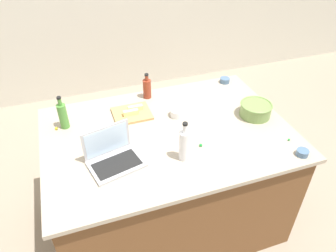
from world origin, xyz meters
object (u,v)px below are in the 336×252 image
at_px(laptop, 113,156).
at_px(ramekin_small, 225,80).
at_px(butter_stick_right, 135,108).
at_px(ramekin_medium, 178,113).
at_px(bottle_olive, 63,115).
at_px(bottle_vinegar, 184,145).
at_px(bottle_soy, 147,88).
at_px(mixing_bowl_large, 256,109).
at_px(cutting_board, 132,114).
at_px(butter_stick_left, 131,112).
at_px(ramekin_wide, 302,153).

bearing_deg(laptop, ramekin_small, 31.23).
xyz_separation_m(butter_stick_right, ramekin_medium, (0.28, -0.15, -0.01)).
relative_size(bottle_olive, bottle_vinegar, 0.91).
bearing_deg(bottle_vinegar, butter_stick_right, 104.96).
height_order(laptop, bottle_vinegar, bottle_vinegar).
distance_m(bottle_soy, ramekin_small, 0.69).
bearing_deg(bottle_olive, butter_stick_right, 2.14).
xyz_separation_m(bottle_vinegar, ramekin_medium, (0.12, 0.44, -0.08)).
height_order(bottle_olive, ramekin_medium, bottle_olive).
relative_size(mixing_bowl_large, bottle_soy, 1.11).
bearing_deg(butter_stick_right, bottle_olive, -177.86).
bearing_deg(cutting_board, ramekin_small, 13.54).
bearing_deg(laptop, bottle_vinegar, -14.79).
relative_size(bottle_olive, ramekin_small, 3.00).
bearing_deg(ramekin_small, cutting_board, -166.46).
relative_size(cutting_board, ramekin_small, 3.34).
relative_size(mixing_bowl_large, bottle_vinegar, 0.85).
bearing_deg(mixing_bowl_large, laptop, -172.00).
xyz_separation_m(cutting_board, ramekin_small, (0.86, 0.21, 0.01)).
bearing_deg(ramekin_small, butter_stick_right, -167.40).
bearing_deg(laptop, ramekin_medium, 31.41).
xyz_separation_m(bottle_soy, butter_stick_right, (-0.14, -0.17, -0.05)).
relative_size(laptop, bottle_olive, 1.44).
xyz_separation_m(butter_stick_left, ramekin_medium, (0.32, -0.10, -0.01)).
bearing_deg(bottle_olive, cutting_board, -0.43).
bearing_deg(bottle_soy, cutting_board, -132.01).
distance_m(bottle_soy, ramekin_wide, 1.21).
height_order(laptop, cutting_board, laptop).
distance_m(bottle_olive, butter_stick_left, 0.47).
bearing_deg(bottle_olive, bottle_vinegar, -40.46).
bearing_deg(ramekin_small, ramekin_wide, -88.00).
height_order(bottle_olive, ramekin_wide, bottle_olive).
relative_size(mixing_bowl_large, ramekin_small, 2.81).
relative_size(bottle_soy, ramekin_wide, 2.72).
distance_m(laptop, butter_stick_left, 0.48).
height_order(mixing_bowl_large, ramekin_small, mixing_bowl_large).
distance_m(bottle_soy, ramekin_medium, 0.35).
height_order(bottle_olive, butter_stick_right, bottle_olive).
xyz_separation_m(laptop, ramekin_medium, (0.54, 0.33, -0.02)).
bearing_deg(cutting_board, ramekin_wide, -40.75).
distance_m(mixing_bowl_large, bottle_vinegar, 0.71).
bearing_deg(bottle_vinegar, laptop, 165.21).
bearing_deg(bottle_soy, butter_stick_right, -129.35).
bearing_deg(ramekin_wide, cutting_board, 139.25).
bearing_deg(ramekin_medium, laptop, -148.59).
relative_size(mixing_bowl_large, ramekin_medium, 2.10).
relative_size(mixing_bowl_large, cutting_board, 0.84).
height_order(mixing_bowl_large, butter_stick_right, mixing_bowl_large).
xyz_separation_m(laptop, butter_stick_left, (0.21, 0.43, -0.01)).
bearing_deg(ramekin_small, bottle_olive, -171.30).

